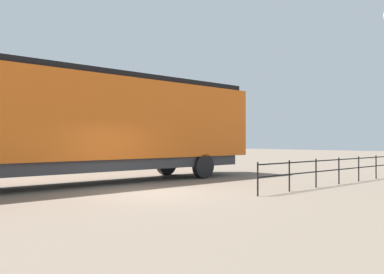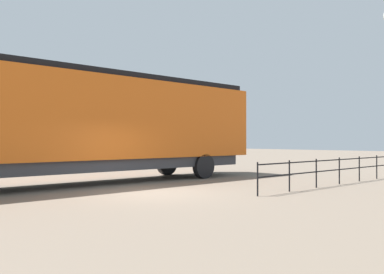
% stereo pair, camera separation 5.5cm
% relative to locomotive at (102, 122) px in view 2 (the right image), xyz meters
% --- Properties ---
extents(ground_plane, '(120.00, 120.00, 0.00)m').
position_rel_locomotive_xyz_m(ground_plane, '(3.93, -0.44, -2.44)').
color(ground_plane, '#756656').
extents(locomotive, '(2.91, 15.63, 4.40)m').
position_rel_locomotive_xyz_m(locomotive, '(0.00, 0.00, 0.00)').
color(locomotive, orange).
rests_on(locomotive, ground_plane).
extents(platform_fence, '(0.05, 11.94, 1.05)m').
position_rel_locomotive_xyz_m(platform_fence, '(6.71, 7.43, -1.76)').
color(platform_fence, black).
rests_on(platform_fence, ground_plane).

